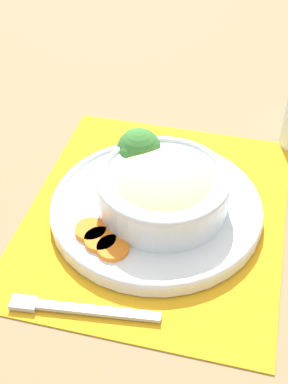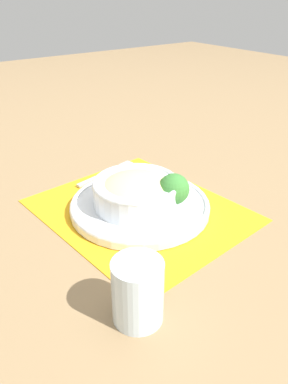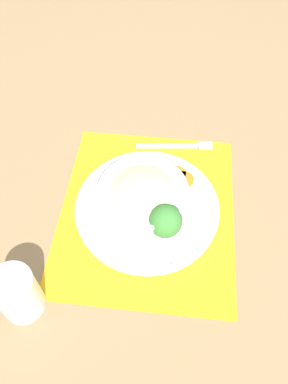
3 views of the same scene
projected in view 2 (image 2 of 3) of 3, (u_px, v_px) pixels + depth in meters
name	position (u px, v px, depth m)	size (l,w,h in m)	color
ground_plane	(140.00, 211.00, 0.82)	(4.00, 4.00, 0.00)	#8C704C
placemat	(140.00, 210.00, 0.82)	(0.46, 0.40, 0.00)	orange
plate	(140.00, 205.00, 0.81)	(0.30, 0.30, 0.02)	silver
bowl	(138.00, 191.00, 0.78)	(0.18, 0.18, 0.07)	silver
broccoli_floret	(174.00, 189.00, 0.77)	(0.07, 0.07, 0.08)	#759E51
carrot_slice_near	(143.00, 179.00, 0.90)	(0.04, 0.04, 0.01)	orange
carrot_slice_middle	(133.00, 180.00, 0.89)	(0.04, 0.04, 0.01)	orange
carrot_slice_far	(124.00, 181.00, 0.89)	(0.04, 0.04, 0.01)	orange
water_glass	(138.00, 294.00, 0.53)	(0.08, 0.08, 0.10)	silver
fork	(111.00, 171.00, 0.97)	(0.05, 0.18, 0.01)	#B7B7BC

